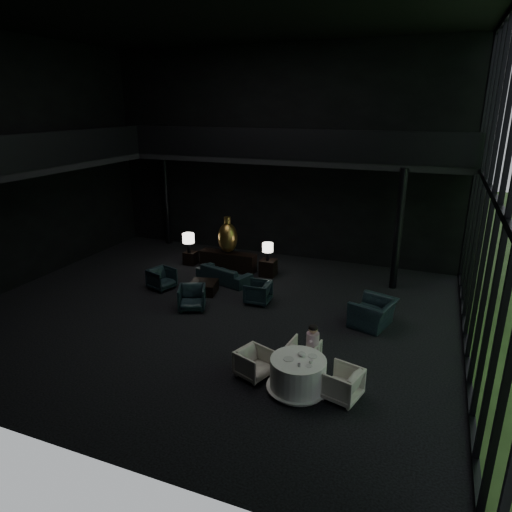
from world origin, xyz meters
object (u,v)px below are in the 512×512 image
at_px(dining_chair_west, 254,363).
at_px(dining_table, 298,377).
at_px(side_table_right, 268,268).
at_px(lounge_armchair_west, 162,278).
at_px(lounge_armchair_south, 192,296).
at_px(dining_chair_east, 342,383).
at_px(lounge_armchair_east, 258,292).
at_px(coffee_table, 204,287).
at_px(table_lamp_left, 188,239).
at_px(dining_chair_north, 304,354).
at_px(child, 313,337).
at_px(console, 228,261).
at_px(sofa, 224,271).
at_px(table_lamp_right, 268,248).
at_px(side_table_left, 191,258).
at_px(bronze_urn, 228,237).
at_px(window_armchair, 373,307).

bearing_deg(dining_chair_west, dining_table, -77.21).
bearing_deg(side_table_right, lounge_armchair_west, -139.59).
xyz_separation_m(lounge_armchair_south, dining_chair_east, (5.06, -2.71, -0.05)).
relative_size(lounge_armchair_east, coffee_table, 0.89).
bearing_deg(table_lamp_left, dining_chair_north, -40.95).
bearing_deg(child, console, -48.74).
relative_size(table_lamp_left, coffee_table, 0.90).
xyz_separation_m(sofa, coffee_table, (-0.20, -1.13, -0.19)).
distance_m(lounge_armchair_east, dining_chair_east, 5.14).
relative_size(side_table_right, coffee_table, 0.71).
height_order(table_lamp_right, lounge_armchair_south, table_lamp_right).
bearing_deg(side_table_right, lounge_armchair_south, -108.26).
relative_size(console, side_table_right, 3.60).
bearing_deg(table_lamp_left, table_lamp_right, -0.38).
height_order(table_lamp_left, lounge_armchair_west, table_lamp_left).
bearing_deg(console, dining_chair_north, -50.11).
bearing_deg(side_table_left, dining_table, -45.69).
distance_m(coffee_table, child, 5.39).
relative_size(lounge_armchair_south, dining_chair_east, 1.14).
bearing_deg(table_lamp_right, dining_chair_west, -72.54).
bearing_deg(dining_chair_west, side_table_left, 59.99).
distance_m(bronze_urn, table_lamp_right, 1.62).
height_order(bronze_urn, lounge_armchair_east, bronze_urn).
height_order(lounge_armchair_south, window_armchair, window_armchair).
xyz_separation_m(table_lamp_right, dining_chair_east, (3.91, -6.13, -0.69)).
xyz_separation_m(console, dining_chair_north, (4.43, -5.30, -0.03)).
relative_size(lounge_armchair_west, window_armchair, 0.59).
relative_size(table_lamp_right, dining_chair_north, 1.03).
bearing_deg(child, lounge_armchair_west, -25.34).
relative_size(lounge_armchair_west, dining_chair_west, 1.17).
bearing_deg(dining_chair_north, side_table_right, -56.10).
distance_m(sofa, lounge_armchair_south, 2.37).
xyz_separation_m(lounge_armchair_west, child, (5.90, -2.79, 0.38)).
bearing_deg(lounge_armchair_west, dining_chair_east, -101.94).
relative_size(sofa, lounge_armchair_south, 2.29).
xyz_separation_m(sofa, dining_chair_north, (4.05, -4.16, -0.06)).
bearing_deg(dining_chair_north, dining_chair_east, 145.23).
relative_size(side_table_right, dining_chair_west, 0.90).
xyz_separation_m(sofa, lounge_armchair_west, (-1.66, -1.33, 0.01)).
bearing_deg(sofa, console, -55.97).
distance_m(lounge_armchair_west, dining_chair_north, 6.37).
distance_m(side_table_right, window_armchair, 4.82).
distance_m(console, lounge_armchair_south, 3.54).
xyz_separation_m(side_table_left, dining_chair_west, (5.10, -6.18, 0.08)).
bearing_deg(window_armchair, side_table_right, -107.12).
distance_m(window_armchair, dining_chair_north, 2.95).
distance_m(side_table_left, lounge_armchair_south, 4.11).
height_order(bronze_urn, dining_chair_west, bronze_urn).
bearing_deg(lounge_armchair_east, sofa, -127.77).
distance_m(table_lamp_left, dining_table, 8.79).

